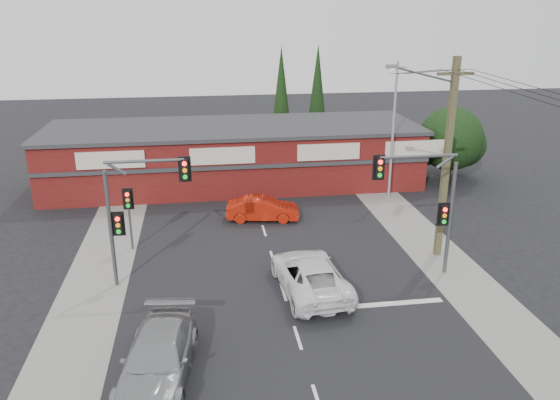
{
  "coord_description": "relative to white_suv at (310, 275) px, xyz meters",
  "views": [
    {
      "loc": [
        -3.35,
        -21.29,
        12.03
      ],
      "look_at": [
        0.26,
        3.0,
        3.41
      ],
      "focal_mm": 35.0,
      "sensor_mm": 36.0,
      "label": 1
    }
  ],
  "objects": [
    {
      "name": "verge_right",
      "position": [
        7.29,
        4.82,
        -0.79
      ],
      "size": [
        3.0,
        70.0,
        0.02
      ],
      "primitive_type": "cube",
      "color": "gray",
      "rests_on": "ground"
    },
    {
      "name": "shop_building",
      "position": [
        -2.2,
        16.81,
        1.33
      ],
      "size": [
        27.3,
        8.4,
        4.22
      ],
      "color": "#4E100F",
      "rests_on": "ground"
    },
    {
      "name": "conifer_near",
      "position": [
        2.29,
        23.82,
        4.68
      ],
      "size": [
        1.8,
        1.8,
        9.25
      ],
      "color": "#2D2116",
      "rests_on": "ground"
    },
    {
      "name": "traffic_mast_left",
      "position": [
        -7.63,
        1.83,
        3.13
      ],
      "size": [
        3.77,
        0.27,
        5.97
      ],
      "color": "#47494C",
      "rests_on": "ground"
    },
    {
      "name": "traffic_mast_right",
      "position": [
        5.66,
        0.83,
        3.14
      ],
      "size": [
        3.96,
        0.27,
        5.97
      ],
      "color": "#47494C",
      "rests_on": "ground"
    },
    {
      "name": "power_lines",
      "position": [
        7.27,
        -2.65,
        8.24
      ],
      "size": [
        2.01,
        29.0,
        1.22
      ],
      "color": "black",
      "rests_on": "ground"
    },
    {
      "name": "tree_cluster",
      "position": [
        13.48,
        15.26,
        2.09
      ],
      "size": [
        5.9,
        5.1,
        5.5
      ],
      "color": "#2D2116",
      "rests_on": "ground"
    },
    {
      "name": "verge_left",
      "position": [
        -9.71,
        4.82,
        -0.79
      ],
      "size": [
        3.0,
        70.0,
        0.02
      ],
      "primitive_type": "cube",
      "color": "gray",
      "rests_on": "ground"
    },
    {
      "name": "pedestal_signal",
      "position": [
        -8.41,
        5.83,
        1.6
      ],
      "size": [
        0.55,
        0.27,
        3.38
      ],
      "color": "#47494C",
      "rests_on": "ground"
    },
    {
      "name": "silver_suv",
      "position": [
        -6.36,
        -5.28,
        -0.0
      ],
      "size": [
        2.96,
        5.77,
        1.6
      ],
      "primitive_type": "imported",
      "rotation": [
        0.0,
        0.0,
        -0.13
      ],
      "color": "#919496",
      "rests_on": "ground"
    },
    {
      "name": "white_suv",
      "position": [
        0.0,
        0.0,
        0.0
      ],
      "size": [
        3.17,
        5.99,
        1.6
      ],
      "primitive_type": "imported",
      "rotation": [
        0.0,
        0.0,
        3.23
      ],
      "color": "white",
      "rests_on": "ground"
    },
    {
      "name": "red_sedan",
      "position": [
        -1.07,
        9.04,
        -0.09
      ],
      "size": [
        4.5,
        2.14,
        1.42
      ],
      "primitive_type": "imported",
      "rotation": [
        0.0,
        0.0,
        1.42
      ],
      "color": "#AE1B0A",
      "rests_on": "ground"
    },
    {
      "name": "steel_pole",
      "position": [
        7.79,
        11.82,
        3.9
      ],
      "size": [
        1.2,
        0.16,
        9.0
      ],
      "color": "gray",
      "rests_on": "ground"
    },
    {
      "name": "ground",
      "position": [
        -1.21,
        -0.18,
        -0.8
      ],
      "size": [
        120.0,
        120.0,
        0.0
      ],
      "primitive_type": "plane",
      "color": "black",
      "rests_on": "ground"
    },
    {
      "name": "lane_dashes",
      "position": [
        -1.21,
        3.65,
        -0.79
      ],
      "size": [
        0.12,
        45.26,
        0.01
      ],
      "color": "silver",
      "rests_on": "ground"
    },
    {
      "name": "road_strip",
      "position": [
        -1.21,
        4.82,
        -0.8
      ],
      "size": [
        14.0,
        70.0,
        0.01
      ],
      "primitive_type": "cube",
      "color": "black",
      "rests_on": "ground"
    },
    {
      "name": "stop_line",
      "position": [
        2.29,
        -1.68,
        -0.79
      ],
      "size": [
        6.5,
        0.35,
        0.01
      ],
      "primitive_type": "cube",
      "color": "silver",
      "rests_on": "ground"
    },
    {
      "name": "utility_pole",
      "position": [
        7.16,
        2.81,
        4.59
      ],
      "size": [
        4.38,
        0.59,
        10.0
      ],
      "color": "brown",
      "rests_on": "ground"
    },
    {
      "name": "conifer_far",
      "position": [
        5.79,
        25.82,
        4.68
      ],
      "size": [
        1.8,
        1.8,
        9.25
      ],
      "color": "#2D2116",
      "rests_on": "ground"
    }
  ]
}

